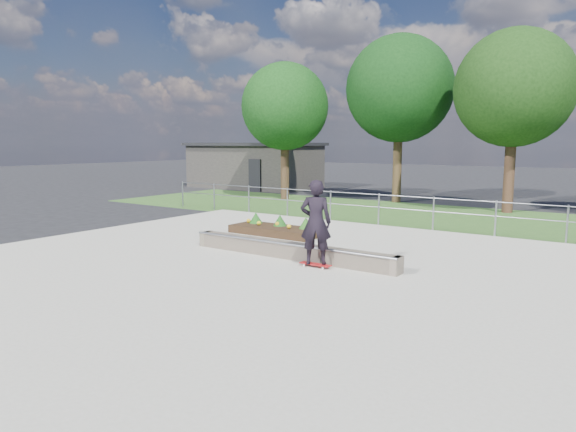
# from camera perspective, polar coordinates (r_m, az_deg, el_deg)

# --- Properties ---
(ground) EXTENTS (120.00, 120.00, 0.00)m
(ground) POSITION_cam_1_polar(r_m,az_deg,el_deg) (12.50, -4.71, -5.72)
(ground) COLOR black
(ground) RESTS_ON ground
(grass_verge) EXTENTS (30.00, 8.00, 0.02)m
(grass_verge) POSITION_cam_1_polar(r_m,az_deg,el_deg) (21.98, 13.85, 0.10)
(grass_verge) COLOR #2E5220
(grass_verge) RESTS_ON ground
(concrete_slab) EXTENTS (15.00, 15.00, 0.06)m
(concrete_slab) POSITION_cam_1_polar(r_m,az_deg,el_deg) (12.50, -4.71, -5.59)
(concrete_slab) COLOR #A6A393
(concrete_slab) RESTS_ON ground
(fence) EXTENTS (20.06, 0.06, 1.20)m
(fence) POSITION_cam_1_polar(r_m,az_deg,el_deg) (18.68, 10.06, 1.18)
(fence) COLOR gray
(fence) RESTS_ON ground
(building) EXTENTS (8.40, 5.40, 3.00)m
(building) POSITION_cam_1_polar(r_m,az_deg,el_deg) (34.97, -3.69, 5.69)
(building) COLOR #2D2B28
(building) RESTS_ON ground
(tree_far_left) EXTENTS (4.55, 4.55, 7.15)m
(tree_far_left) POSITION_cam_1_polar(r_m,az_deg,el_deg) (27.40, -0.36, 12.04)
(tree_far_left) COLOR #332114
(tree_far_left) RESTS_ON ground
(tree_mid_left) EXTENTS (5.25, 5.25, 8.25)m
(tree_mid_left) POSITION_cam_1_polar(r_m,az_deg,el_deg) (26.55, 12.29, 13.61)
(tree_mid_left) COLOR #372616
(tree_mid_left) RESTS_ON ground
(tree_mid_right) EXTENTS (4.90, 4.90, 7.70)m
(tree_mid_right) POSITION_cam_1_polar(r_m,az_deg,el_deg) (23.93, 23.85, 12.83)
(tree_mid_right) COLOR #372016
(tree_mid_right) RESTS_ON ground
(grind_ledge) EXTENTS (6.00, 0.44, 0.43)m
(grind_ledge) POSITION_cam_1_polar(r_m,az_deg,el_deg) (13.14, 0.19, -3.83)
(grind_ledge) COLOR brown
(grind_ledge) RESTS_ON concrete_slab
(planter_bed) EXTENTS (3.00, 1.20, 0.61)m
(planter_bed) POSITION_cam_1_polar(r_m,az_deg,el_deg) (16.58, -1.30, -1.40)
(planter_bed) COLOR black
(planter_bed) RESTS_ON concrete_slab
(skateboarder) EXTENTS (0.87, 0.76, 2.09)m
(skateboarder) POSITION_cam_1_polar(r_m,az_deg,el_deg) (12.05, 3.10, -0.71)
(skateboarder) COLOR white
(skateboarder) RESTS_ON concrete_slab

